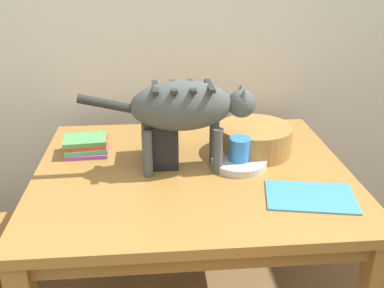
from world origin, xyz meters
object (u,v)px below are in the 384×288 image
Objects in this scene: saucer_bowl at (239,163)px; toaster at (161,139)px; book_stack at (86,146)px; wicker_basket at (255,139)px; magazine at (310,197)px; cat at (186,109)px; coffee_mug at (241,149)px; dining_table at (192,190)px.

toaster is at bearing 164.64° from saucer_bowl.
book_stack is at bearing 164.32° from saucer_bowl.
wicker_basket is 1.45× the size of toaster.
magazine is 0.98× the size of wicker_basket.
cat reaches higher than magazine.
wicker_basket is (-0.11, 0.37, 0.05)m from magazine.
wicker_basket is at bearing 117.10° from magazine.
toaster is at bearing 156.51° from magazine.
toaster is (0.29, -0.08, 0.05)m from book_stack.
cat is 5.09× the size of coffee_mug.
book_stack is at bearing -114.68° from cat.
coffee_mug reaches higher than book_stack.
cat is (-0.02, 0.00, 0.32)m from dining_table.
toaster reaches higher than book_stack.
book_stack is 0.61× the size of wicker_basket.
book_stack is at bearing 164.42° from coffee_mug.
book_stack is at bearing 176.32° from wicker_basket.
wicker_basket is (0.26, 0.13, 0.15)m from dining_table.
dining_table is 4.03× the size of magazine.
magazine is 1.42× the size of toaster.
cat is at bearing -23.54° from book_stack.
magazine is at bearing -52.83° from saucer_bowl.
magazine is at bearing -33.33° from dining_table.
cat is 2.18× the size of magazine.
toaster is (-0.11, 0.09, 0.17)m from dining_table.
saucer_bowl is (0.20, 0.00, -0.22)m from cat.
cat is 3.52× the size of book_stack.
coffee_mug is at bearing -15.58° from book_stack.
coffee_mug is 0.30m from toaster.
toaster reaches higher than coffee_mug.
dining_table is at bearing 157.81° from magazine.
dining_table is 6.51× the size of book_stack.
magazine reaches higher than dining_table.
toaster reaches higher than magazine.
coffee_mug is (0.20, 0.00, -0.16)m from cat.
saucer_bowl is 1.03× the size of toaster.
book_stack is 0.88× the size of toaster.
toaster is at bearing -15.99° from book_stack.
cat reaches higher than dining_table.
coffee_mug reaches higher than wicker_basket.
toaster reaches higher than wicker_basket.
wicker_basket reaches higher than saucer_bowl.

